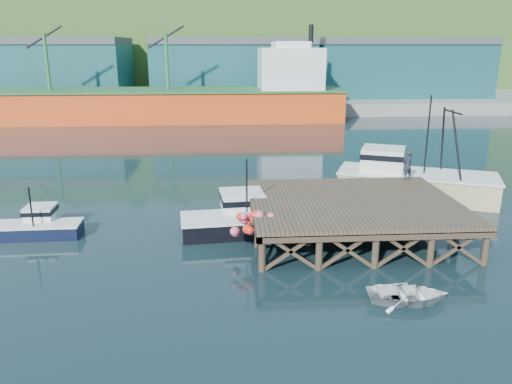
{
  "coord_description": "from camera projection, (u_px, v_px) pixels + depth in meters",
  "views": [
    {
      "loc": [
        -1.99,
        -27.35,
        10.78
      ],
      "look_at": [
        -0.06,
        2.0,
        2.14
      ],
      "focal_mm": 35.0,
      "sensor_mm": 36.0,
      "label": 1
    }
  ],
  "objects": [
    {
      "name": "trawler",
      "position": [
        413.0,
        178.0,
        36.37
      ],
      "size": [
        11.86,
        7.89,
        7.48
      ],
      "rotation": [
        0.0,
        0.0,
        -0.38
      ],
      "color": "tan",
      "rests_on": "ground"
    },
    {
      "name": "dockworker",
      "position": [
        408.0,
        165.0,
        33.33
      ],
      "size": [
        0.85,
        0.72,
        1.98
      ],
      "primitive_type": "imported",
      "rotation": [
        0.0,
        0.0,
        3.55
      ],
      "color": "black",
      "rests_on": "wharf"
    },
    {
      "name": "warehouse_left",
      "position": [
        34.0,
        71.0,
        87.54
      ],
      "size": [
        32.0,
        16.0,
        9.0
      ],
      "primitive_type": "cube",
      "color": "#1A5654",
      "rests_on": "far_quay"
    },
    {
      "name": "wharf",
      "position": [
        354.0,
        204.0,
        28.97
      ],
      "size": [
        12.0,
        10.0,
        2.62
      ],
      "color": "brown",
      "rests_on": "ground"
    },
    {
      "name": "boat_black",
      "position": [
        244.0,
        218.0,
        29.96
      ],
      "size": [
        7.82,
        6.54,
        4.69
      ],
      "rotation": [
        0.0,
        0.0,
        0.1
      ],
      "color": "black",
      "rests_on": "ground"
    },
    {
      "name": "far_quay",
      "position": [
        233.0,
        99.0,
        96.09
      ],
      "size": [
        160.0,
        40.0,
        2.0
      ],
      "primitive_type": "cube",
      "color": "gray",
      "rests_on": "ground"
    },
    {
      "name": "warehouse_mid",
      "position": [
        233.0,
        71.0,
        89.75
      ],
      "size": [
        28.0,
        16.0,
        9.0
      ],
      "primitive_type": "cube",
      "color": "#1A5654",
      "rests_on": "far_quay"
    },
    {
      "name": "dinghy",
      "position": [
        408.0,
        294.0,
        21.74
      ],
      "size": [
        3.71,
        2.8,
        0.72
      ],
      "primitive_type": "imported",
      "rotation": [
        0.0,
        0.0,
        1.48
      ],
      "color": "silver",
      "rests_on": "ground"
    },
    {
      "name": "warehouse_right",
      "position": [
        396.0,
        70.0,
        91.64
      ],
      "size": [
        30.0,
        16.0,
        9.0
      ],
      "primitive_type": "cube",
      "color": "#1A5654",
      "rests_on": "far_quay"
    },
    {
      "name": "cargo_ship",
      "position": [
        179.0,
        98.0,
        73.84
      ],
      "size": [
        55.5,
        10.0,
        13.75
      ],
      "color": "#EC4A16",
      "rests_on": "ground"
    },
    {
      "name": "ground",
      "position": [
        259.0,
        236.0,
        29.35
      ],
      "size": [
        300.0,
        300.0,
        0.0
      ],
      "primitive_type": "plane",
      "color": "black",
      "rests_on": "ground"
    },
    {
      "name": "hillside",
      "position": [
        230.0,
        45.0,
        121.99
      ],
      "size": [
        220.0,
        50.0,
        22.0
      ],
      "primitive_type": "cube",
      "color": "#2D511E",
      "rests_on": "ground"
    },
    {
      "name": "boat_navy",
      "position": [
        38.0,
        225.0,
        29.36
      ],
      "size": [
        5.09,
        2.74,
        3.16
      ],
      "rotation": [
        0.0,
        0.0,
        0.03
      ],
      "color": "black",
      "rests_on": "ground"
    }
  ]
}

